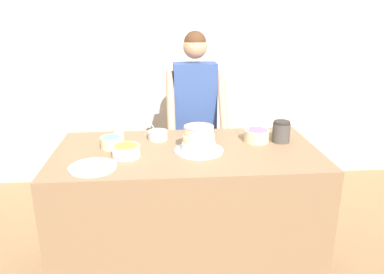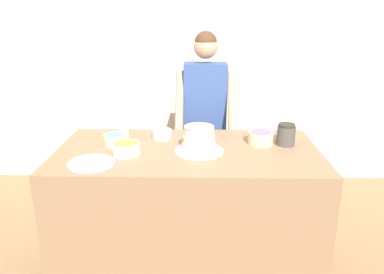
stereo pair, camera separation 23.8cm
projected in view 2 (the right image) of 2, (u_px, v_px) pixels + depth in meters
name	position (u px, v px, depth m)	size (l,w,h in m)	color
wall_back	(192.00, 59.00, 3.81)	(10.00, 0.05, 2.60)	beige
counter	(188.00, 210.00, 2.60)	(1.72, 0.87, 0.90)	#8C6B4C
person_baker	(205.00, 108.00, 3.14)	(0.48, 0.44, 1.62)	#2D2D38
cake	(199.00, 141.00, 2.40)	(0.32, 0.32, 0.17)	silver
frosting_bowl_purple	(261.00, 137.00, 2.55)	(0.17, 0.17, 0.17)	beige
frosting_bowl_blue	(115.00, 139.00, 2.52)	(0.14, 0.14, 0.08)	beige
frosting_bowl_orange	(126.00, 148.00, 2.37)	(0.17, 0.17, 0.07)	white
frosting_bowl_white	(162.00, 133.00, 2.66)	(0.14, 0.14, 0.14)	silver
drinking_glass	(123.00, 130.00, 2.65)	(0.08, 0.08, 0.12)	silver
ceramic_plate	(91.00, 163.00, 2.22)	(0.28, 0.28, 0.01)	silver
stoneware_jar	(286.00, 135.00, 2.52)	(0.12, 0.12, 0.15)	#4C4742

